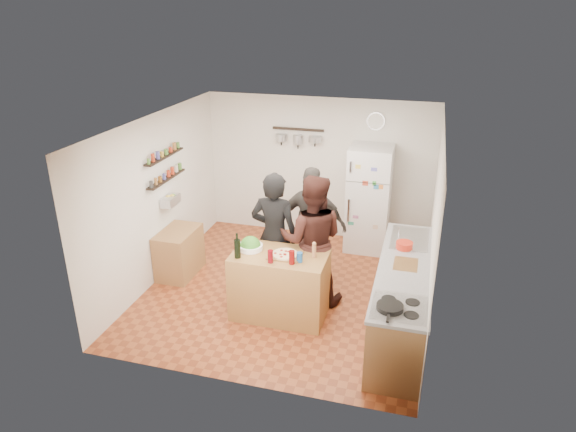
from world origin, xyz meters
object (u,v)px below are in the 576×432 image
(person_left, at_px, (274,236))
(fridge, at_px, (369,199))
(salt_canister, at_px, (300,257))
(person_back, at_px, (312,225))
(counter_run, at_px, (402,299))
(red_bowl, at_px, (404,245))
(pepper_mill, at_px, (314,251))
(prep_island, at_px, (280,285))
(wall_clock, at_px, (376,121))
(salad_bowl, at_px, (250,247))
(wine_bottle, at_px, (237,249))
(skillet, at_px, (390,307))
(side_table, at_px, (179,252))
(person_center, at_px, (312,240))

(person_left, distance_m, fridge, 2.18)
(salt_canister, height_order, person_back, person_back)
(counter_run, distance_m, red_bowl, 0.73)
(pepper_mill, xyz_separation_m, counter_run, (1.16, 0.04, -0.55))
(pepper_mill, relative_size, person_back, 0.10)
(prep_island, relative_size, red_bowl, 5.61)
(red_bowl, relative_size, fridge, 0.12)
(counter_run, relative_size, wall_clock, 8.77)
(salad_bowl, bearing_deg, wall_clock, 64.38)
(prep_island, xyz_separation_m, red_bowl, (1.56, 0.60, 0.51))
(wine_bottle, height_order, wall_clock, wall_clock)
(person_back, height_order, red_bowl, person_back)
(pepper_mill, bearing_deg, salt_canister, -131.42)
(person_left, xyz_separation_m, skillet, (1.73, -1.43, 0.02))
(person_left, bearing_deg, side_table, -5.41)
(salad_bowl, xyz_separation_m, wall_clock, (1.28, 2.67, 1.21))
(person_center, distance_m, person_back, 0.62)
(skillet, relative_size, red_bowl, 1.30)
(person_back, relative_size, red_bowl, 8.01)
(pepper_mill, distance_m, salt_canister, 0.23)
(skillet, bearing_deg, side_table, 154.31)
(person_center, distance_m, counter_run, 1.44)
(salad_bowl, xyz_separation_m, salt_canister, (0.72, -0.17, 0.03))
(counter_run, bearing_deg, fridge, 108.06)
(person_left, relative_size, red_bowl, 8.37)
(person_center, height_order, wall_clock, wall_clock)
(salad_bowl, bearing_deg, counter_run, 1.08)
(prep_island, bearing_deg, skillet, -31.72)
(person_back, bearing_deg, red_bowl, 162.29)
(wine_bottle, bearing_deg, wall_clock, 65.17)
(person_back, bearing_deg, person_left, 58.26)
(wine_bottle, height_order, person_center, person_center)
(salad_bowl, relative_size, wall_clock, 1.10)
(prep_island, relative_size, wall_clock, 4.17)
(wall_clock, xyz_separation_m, side_table, (-2.69, -2.04, -1.78))
(person_left, bearing_deg, red_bowl, -175.76)
(prep_island, bearing_deg, red_bowl, 21.13)
(pepper_mill, height_order, wall_clock, wall_clock)
(salad_bowl, xyz_separation_m, red_bowl, (1.98, 0.55, 0.02))
(counter_run, relative_size, side_table, 3.29)
(side_table, bearing_deg, fridge, 32.52)
(salad_bowl, height_order, pepper_mill, pepper_mill)
(person_center, height_order, side_table, person_center)
(salad_bowl, relative_size, person_center, 0.18)
(salad_bowl, distance_m, fridge, 2.67)
(wine_bottle, distance_m, side_table, 1.74)
(person_center, bearing_deg, pepper_mill, 98.80)
(prep_island, relative_size, salad_bowl, 3.80)
(person_center, bearing_deg, counter_run, 154.86)
(wine_bottle, relative_size, red_bowl, 1.13)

